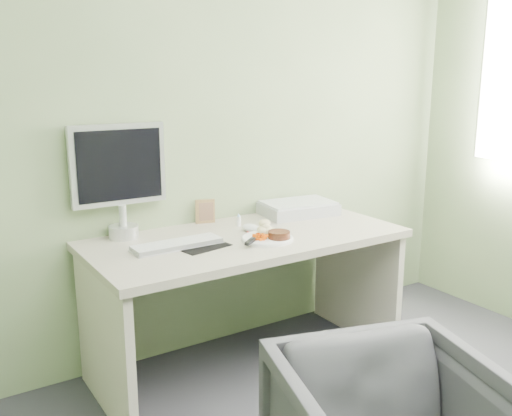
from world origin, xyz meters
TOP-DOWN VIEW (x-y plane):
  - wall_back at (0.00, 2.00)m, footprint 3.50×0.00m
  - desk at (0.00, 1.62)m, footprint 1.60×0.75m
  - plate at (0.04, 1.50)m, footprint 0.26×0.26m
  - steak at (0.09, 1.46)m, footprint 0.11×0.11m
  - potato_pile at (0.08, 1.56)m, footprint 0.12×0.10m
  - carrot_heap at (-0.00, 1.49)m, footprint 0.06×0.05m
  - steak_knife at (-0.06, 1.48)m, footprint 0.21×0.16m
  - mousepad at (-0.28, 1.60)m, footprint 0.27×0.25m
  - keyboard at (-0.38, 1.63)m, footprint 0.43×0.13m
  - computer_mouse at (0.06, 1.67)m, footprint 0.09×0.13m
  - photo_frame at (-0.06, 1.95)m, footprint 0.11×0.04m
  - eyedrop_bottle at (0.06, 1.80)m, footprint 0.02×0.02m
  - scanner at (0.49, 1.84)m, footprint 0.45×0.33m
  - monitor at (-0.54, 1.94)m, footprint 0.47×0.15m

SIDE VIEW (x-z plane):
  - desk at x=0.00m, z-range 0.18..0.91m
  - mousepad at x=-0.28m, z-range 0.73..0.73m
  - plate at x=0.04m, z-range 0.73..0.74m
  - keyboard at x=-0.38m, z-range 0.74..0.76m
  - computer_mouse at x=0.06m, z-range 0.73..0.77m
  - steak_knife at x=-0.06m, z-range 0.75..0.76m
  - steak at x=0.09m, z-range 0.74..0.78m
  - eyedrop_bottle at x=0.06m, z-range 0.73..0.80m
  - scanner at x=0.49m, z-range 0.73..0.79m
  - carrot_heap at x=0.00m, z-range 0.74..0.78m
  - potato_pile at x=0.08m, z-range 0.74..0.80m
  - photo_frame at x=-0.06m, z-range 0.73..0.86m
  - monitor at x=-0.54m, z-range 0.77..1.33m
  - wall_back at x=0.00m, z-range -0.40..3.10m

